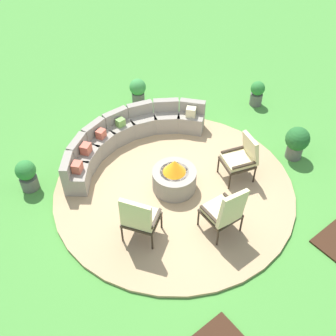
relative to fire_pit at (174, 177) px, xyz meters
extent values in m
plane|color=#478C38|center=(0.00, 0.00, -0.34)|extent=(24.00, 24.00, 0.00)
cylinder|color=tan|center=(0.00, 0.00, -0.31)|extent=(4.83, 4.83, 0.06)
cylinder|color=gray|center=(0.00, 0.00, -0.06)|extent=(0.88, 0.88, 0.44)
cylinder|color=black|center=(0.00, 0.00, 0.13)|extent=(0.57, 0.57, 0.06)
cone|color=orange|center=(0.00, 0.00, 0.30)|extent=(0.46, 0.46, 0.28)
cube|color=gray|center=(1.50, 1.23, -0.07)|extent=(0.72, 0.73, 0.43)
cube|color=gray|center=(1.61, 1.33, 0.28)|extent=(0.49, 0.55, 0.28)
cube|color=gray|center=(1.07, 1.61, -0.07)|extent=(0.73, 0.70, 0.43)
cube|color=gray|center=(1.15, 1.73, 0.28)|extent=(0.57, 0.46, 0.28)
cube|color=gray|center=(0.56, 1.86, -0.07)|extent=(0.69, 0.60, 0.43)
cube|color=gray|center=(0.60, 1.99, 0.28)|extent=(0.60, 0.32, 0.28)
cube|color=gray|center=(0.00, 1.94, -0.07)|extent=(0.58, 0.45, 0.43)
cube|color=gray|center=(0.00, 2.08, 0.28)|extent=(0.58, 0.16, 0.28)
cube|color=gray|center=(-0.56, 1.86, -0.07)|extent=(0.69, 0.60, 0.43)
cube|color=gray|center=(-0.61, 1.99, 0.28)|extent=(0.60, 0.32, 0.28)
cube|color=gray|center=(-1.08, 1.61, -0.07)|extent=(0.73, 0.70, 0.43)
cube|color=gray|center=(-1.16, 1.73, 0.28)|extent=(0.57, 0.46, 0.28)
cube|color=gray|center=(-1.50, 1.23, -0.07)|extent=(0.72, 0.73, 0.43)
cube|color=gray|center=(-1.61, 1.32, 0.28)|extent=(0.49, 0.55, 0.28)
cube|color=#BC5B47|center=(-1.46, 1.20, 0.25)|extent=(0.27, 0.26, 0.20)
cube|color=#BC5B47|center=(-1.05, 1.57, 0.25)|extent=(0.27, 0.26, 0.21)
cube|color=#BC5B47|center=(-0.55, 1.81, 0.24)|extent=(0.23, 0.22, 0.19)
cube|color=#70A34C|center=(0.00, 1.89, 0.23)|extent=(0.19, 0.16, 0.18)
cube|color=beige|center=(1.46, 1.20, 0.25)|extent=(0.28, 0.28, 0.21)
cylinder|color=#2D2319|center=(-1.13, -0.18, -0.09)|extent=(0.04, 0.04, 0.38)
cylinder|color=#2D2319|center=(-0.82, -0.65, -0.09)|extent=(0.04, 0.04, 0.38)
cylinder|color=#2D2319|center=(-1.55, -0.45, -0.09)|extent=(0.04, 0.04, 0.38)
cylinder|color=#2D2319|center=(-1.24, -0.92, -0.09)|extent=(0.04, 0.04, 0.38)
cube|color=#2D2319|center=(-1.18, -0.55, 0.12)|extent=(0.77, 0.79, 0.05)
cube|color=beige|center=(-1.18, -0.55, 0.19)|extent=(0.71, 0.73, 0.09)
cube|color=beige|center=(-1.37, -0.67, 0.48)|extent=(0.39, 0.55, 0.69)
cube|color=#2D2319|center=(-1.33, -0.33, 0.26)|extent=(0.40, 0.29, 0.04)
cube|color=#2D2319|center=(-1.04, -0.78, 0.26)|extent=(0.40, 0.29, 0.04)
cylinder|color=#2D2319|center=(-0.26, -1.01, -0.09)|extent=(0.04, 0.04, 0.38)
cylinder|color=#2D2319|center=(0.29, -1.05, -0.09)|extent=(0.04, 0.04, 0.38)
cylinder|color=#2D2319|center=(-0.29, -1.56, -0.09)|extent=(0.04, 0.04, 0.38)
cylinder|color=#2D2319|center=(0.26, -1.60, -0.09)|extent=(0.04, 0.04, 0.38)
cube|color=#2D2319|center=(0.00, -1.31, 0.12)|extent=(0.62, 0.62, 0.05)
cube|color=beige|center=(0.00, -1.31, 0.19)|extent=(0.57, 0.57, 0.09)
cube|color=beige|center=(-0.02, -1.56, 0.48)|extent=(0.62, 0.13, 0.73)
cube|color=#2D2319|center=(-0.26, -1.29, 0.26)|extent=(0.08, 0.50, 0.04)
cube|color=#2D2319|center=(0.26, -1.32, 0.26)|extent=(0.08, 0.50, 0.04)
cylinder|color=#2D2319|center=(0.84, -0.71, -0.09)|extent=(0.04, 0.04, 0.38)
cylinder|color=#2D2319|center=(1.00, -0.22, -0.09)|extent=(0.04, 0.04, 0.38)
cylinder|color=#2D2319|center=(1.37, -0.88, -0.09)|extent=(0.04, 0.04, 0.38)
cylinder|color=#2D2319|center=(1.53, -0.39, -0.09)|extent=(0.04, 0.04, 0.38)
cube|color=#2D2319|center=(1.19, -0.55, 0.12)|extent=(0.74, 0.71, 0.05)
cube|color=beige|center=(1.19, -0.55, 0.19)|extent=(0.68, 0.65, 0.09)
cube|color=beige|center=(1.43, -0.63, 0.42)|extent=(0.30, 0.56, 0.58)
cube|color=#2D2319|center=(1.11, -0.78, 0.26)|extent=(0.50, 0.20, 0.04)
cube|color=#2D2319|center=(1.26, -0.32, 0.26)|extent=(0.50, 0.20, 0.04)
cylinder|color=#605B56|center=(3.53, 1.05, -0.19)|extent=(0.31, 0.31, 0.30)
sphere|color=#2D7A33|center=(3.53, 1.05, 0.13)|extent=(0.35, 0.35, 0.35)
sphere|color=#DB337A|center=(3.58, 1.05, 0.21)|extent=(0.14, 0.14, 0.14)
cylinder|color=#605B56|center=(1.23, 2.98, -0.20)|extent=(0.32, 0.32, 0.28)
sphere|color=#3D8E42|center=(1.23, 2.98, 0.11)|extent=(0.42, 0.42, 0.42)
cylinder|color=#605B56|center=(2.69, -0.85, -0.18)|extent=(0.35, 0.35, 0.31)
sphere|color=#236028|center=(2.69, -0.85, 0.17)|extent=(0.52, 0.52, 0.52)
sphere|color=yellow|center=(2.74, -0.85, 0.25)|extent=(0.16, 0.16, 0.16)
cylinder|color=#605B56|center=(-2.26, 1.86, -0.20)|extent=(0.35, 0.35, 0.29)
sphere|color=#2D7A33|center=(-2.26, 1.86, 0.14)|extent=(0.40, 0.40, 0.40)
sphere|color=#E55638|center=(-2.20, 1.86, 0.23)|extent=(0.16, 0.16, 0.16)
camera|label=1|loc=(-3.62, -4.38, 5.68)|focal=43.48mm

